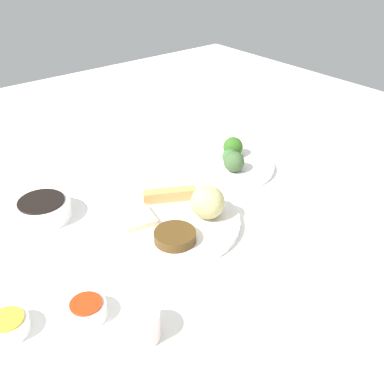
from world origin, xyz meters
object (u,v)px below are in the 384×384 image
(main_plate, at_px, (172,222))
(sauce_ramekin_hot_mustard, at_px, (9,326))
(soy_sauce_bowl, at_px, (43,210))
(teacup, at_px, (141,325))
(sauce_ramekin_sweet_and_sour, at_px, (87,310))
(broccoli_plate, at_px, (231,166))

(main_plate, bearing_deg, sauce_ramekin_hot_mustard, -169.61)
(soy_sauce_bowl, xyz_separation_m, teacup, (-0.01, -0.39, 0.00))
(sauce_ramekin_sweet_and_sour, distance_m, sauce_ramekin_hot_mustard, 0.12)
(main_plate, relative_size, teacup, 4.80)
(sauce_ramekin_sweet_and_sour, bearing_deg, broccoli_plate, 22.62)
(teacup, bearing_deg, sauce_ramekin_sweet_and_sour, 117.30)
(teacup, bearing_deg, main_plate, 43.90)
(main_plate, distance_m, broccoli_plate, 0.27)
(main_plate, distance_m, soy_sauce_bowl, 0.27)
(sauce_ramekin_hot_mustard, xyz_separation_m, teacup, (0.15, -0.13, 0.01))
(sauce_ramekin_sweet_and_sour, xyz_separation_m, teacup, (0.04, -0.09, 0.01))
(broccoli_plate, distance_m, sauce_ramekin_sweet_and_sour, 0.55)
(broccoli_plate, relative_size, teacup, 3.72)
(sauce_ramekin_hot_mustard, relative_size, teacup, 1.08)
(soy_sauce_bowl, relative_size, sauce_ramekin_sweet_and_sour, 1.87)
(broccoli_plate, bearing_deg, sauce_ramekin_sweet_and_sour, -157.38)
(sauce_ramekin_hot_mustard, bearing_deg, broccoli_plate, 15.05)
(soy_sauce_bowl, bearing_deg, sauce_ramekin_hot_mustard, -122.76)
(sauce_ramekin_hot_mustard, bearing_deg, sauce_ramekin_sweet_and_sour, -23.34)
(soy_sauce_bowl, relative_size, sauce_ramekin_hot_mustard, 1.87)
(soy_sauce_bowl, bearing_deg, sauce_ramekin_sweet_and_sour, -100.89)
(main_plate, bearing_deg, soy_sauce_bowl, 135.26)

